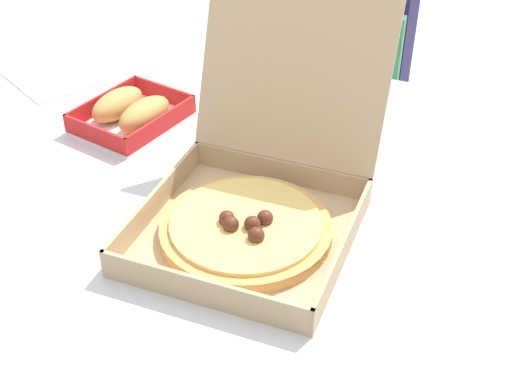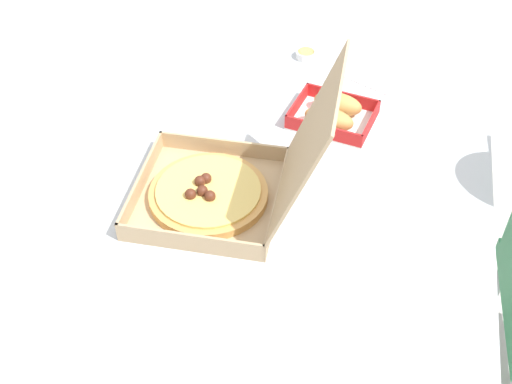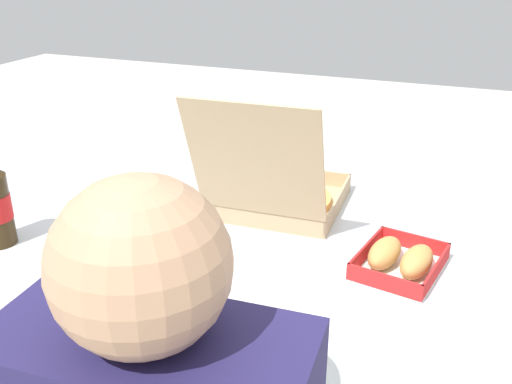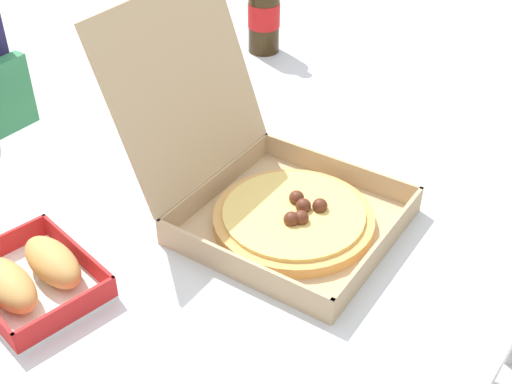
{
  "view_description": "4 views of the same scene",
  "coord_description": "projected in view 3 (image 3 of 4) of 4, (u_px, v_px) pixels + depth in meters",
  "views": [
    {
      "loc": [
        0.33,
        -0.81,
        1.38
      ],
      "look_at": [
        0.02,
        -0.09,
        0.81
      ],
      "focal_mm": 47.72,
      "sensor_mm": 36.0,
      "label": 1
    },
    {
      "loc": [
        0.96,
        0.21,
        1.71
      ],
      "look_at": [
        0.03,
        -0.01,
        0.81
      ],
      "focal_mm": 46.19,
      "sensor_mm": 36.0,
      "label": 2
    },
    {
      "loc": [
        -0.41,
        1.13,
        1.35
      ],
      "look_at": [
        0.05,
        -0.04,
        0.8
      ],
      "focal_mm": 40.12,
      "sensor_mm": 36.0,
      "label": 3
    },
    {
      "loc": [
        -0.67,
        -0.54,
        1.4
      ],
      "look_at": [
        0.01,
        -0.05,
        0.78
      ],
      "focal_mm": 46.36,
      "sensor_mm": 36.0,
      "label": 4
    }
  ],
  "objects": [
    {
      "name": "pizza_box_open",
      "position": [
        277.0,
        192.0,
        1.4
      ],
      "size": [
        0.31,
        0.42,
        0.33
      ],
      "color": "tan",
      "rests_on": "dining_table"
    },
    {
      "name": "bread_side_box",
      "position": [
        400.0,
        259.0,
        1.15
      ],
      "size": [
        0.18,
        0.21,
        0.06
      ],
      "color": "white",
      "rests_on": "dining_table"
    },
    {
      "name": "dining_table",
      "position": [
        270.0,
        250.0,
        1.37
      ],
      "size": [
        1.47,
        0.94,
        0.74
      ],
      "color": "silver",
      "rests_on": "ground_plane"
    }
  ]
}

